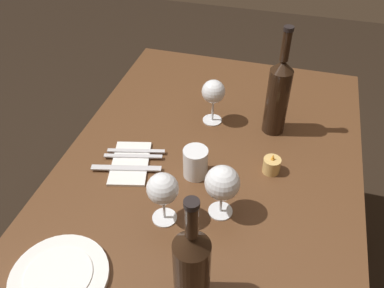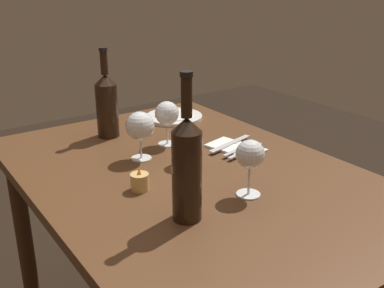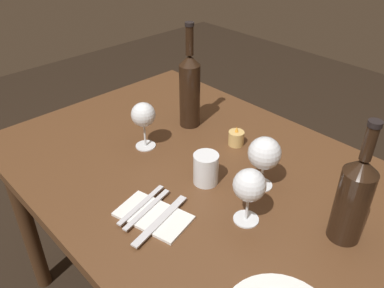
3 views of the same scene
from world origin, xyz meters
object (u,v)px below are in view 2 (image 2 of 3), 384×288
(wine_bottle, at_px, (187,166))
(votive_candle, at_px, (140,182))
(wine_glass_right, at_px, (167,114))
(wine_glass_centre, at_px, (250,156))
(wine_glass_left, at_px, (140,127))
(wine_bottle_second, at_px, (107,104))
(table_knife, at_px, (230,144))
(dinner_plate, at_px, (174,117))
(fork_outer, at_px, (246,151))
(water_tumbler, at_px, (189,152))
(fork_inner, at_px, (241,148))
(folded_napkin, at_px, (236,148))

(wine_bottle, height_order, votive_candle, wine_bottle)
(wine_glass_right, distance_m, wine_glass_centre, 0.45)
(wine_glass_left, distance_m, wine_bottle_second, 0.26)
(table_knife, bearing_deg, dinner_plate, -1.82)
(wine_glass_centre, xyz_separation_m, dinner_plate, (0.69, -0.20, -0.11))
(fork_outer, relative_size, table_knife, 0.85)
(wine_glass_right, xyz_separation_m, wine_bottle_second, (0.20, 0.13, 0.01))
(fork_outer, bearing_deg, wine_bottle, 120.79)
(wine_glass_centre, bearing_deg, fork_outer, -39.69)
(wine_glass_right, relative_size, water_tumbler, 1.67)
(wine_glass_right, height_order, wine_glass_centre, wine_glass_centre)
(dinner_plate, distance_m, table_knife, 0.38)
(wine_glass_right, xyz_separation_m, fork_outer, (-0.22, -0.17, -0.10))
(water_tumbler, height_order, votive_candle, water_tumbler)
(wine_glass_left, relative_size, fork_inner, 0.89)
(wine_bottle, distance_m, folded_napkin, 0.51)
(wine_glass_centre, bearing_deg, wine_bottle_second, 9.36)
(water_tumbler, bearing_deg, wine_bottle_second, 13.98)
(water_tumbler, bearing_deg, table_knife, -78.45)
(wine_bottle_second, bearing_deg, wine_bottle, 171.36)
(votive_candle, height_order, fork_outer, votive_candle)
(wine_glass_right, relative_size, fork_outer, 0.87)
(folded_napkin, bearing_deg, dinner_plate, -1.69)
(fork_outer, bearing_deg, wine_glass_centre, 140.31)
(wine_glass_right, xyz_separation_m, votive_candle, (-0.25, 0.25, -0.09))
(water_tumbler, height_order, fork_outer, water_tumbler)
(fork_inner, bearing_deg, votive_candle, 97.98)
(wine_glass_left, height_order, table_knife, wine_glass_left)
(votive_candle, height_order, dinner_plate, votive_candle)
(folded_napkin, bearing_deg, fork_outer, 180.00)
(wine_glass_centre, height_order, table_knife, wine_glass_centre)
(wine_glass_right, bearing_deg, wine_glass_centre, 177.04)
(wine_bottle_second, bearing_deg, wine_glass_centre, -170.64)
(votive_candle, bearing_deg, wine_glass_right, -44.45)
(wine_bottle_second, height_order, water_tumbler, wine_bottle_second)
(votive_candle, xyz_separation_m, dinner_plate, (0.49, -0.43, -0.02))
(table_knife, bearing_deg, folded_napkin, 180.00)
(dinner_plate, bearing_deg, wine_bottle_second, 96.90)
(wine_glass_right, distance_m, wine_bottle_second, 0.24)
(wine_glass_centre, xyz_separation_m, wine_bottle_second, (0.65, 0.11, 0.01))
(table_knife, bearing_deg, votive_candle, 105.23)
(wine_bottle_second, xyz_separation_m, votive_candle, (-0.45, 0.12, -0.10))
(water_tumbler, relative_size, fork_outer, 0.52)
(wine_glass_right, height_order, table_knife, wine_glass_right)
(votive_candle, bearing_deg, fork_outer, -85.42)
(water_tumbler, distance_m, votive_candle, 0.23)
(wine_bottle, xyz_separation_m, fork_outer, (0.24, -0.40, -0.13))
(dinner_plate, bearing_deg, votive_candle, 138.80)
(wine_glass_left, distance_m, folded_napkin, 0.34)
(wine_glass_right, bearing_deg, water_tumbler, 168.98)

